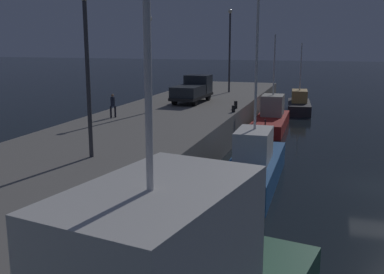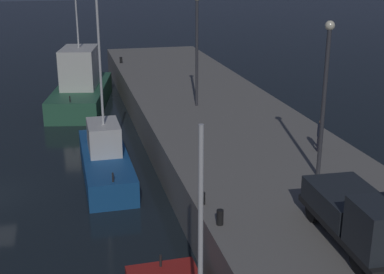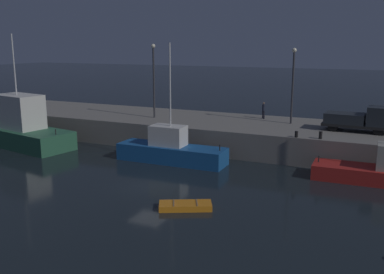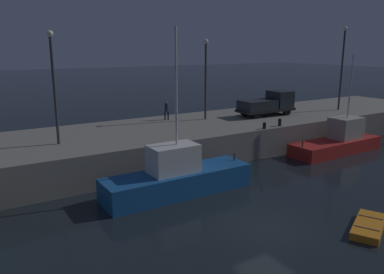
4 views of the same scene
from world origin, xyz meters
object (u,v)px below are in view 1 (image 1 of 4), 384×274
object	(u,v)px
fishing_boat_white	(254,166)
bollard_central	(236,105)
lamp_post_east	(150,56)
lamp_post_central	(230,45)
dockworker	(113,104)
fishing_boat_blue	(271,118)
bollard_east	(233,109)
fishing_boat_orange	(299,104)
lamp_post_west	(87,63)
utility_truck	(193,90)

from	to	relation	value
fishing_boat_white	bollard_central	xyz separation A→B (m)	(12.19, 3.55, 1.71)
lamp_post_east	lamp_post_central	size ratio (longest dim) A/B	0.84
fishing_boat_white	dockworker	world-z (taller)	fishing_boat_white
fishing_boat_blue	lamp_post_east	size ratio (longest dim) A/B	1.28
dockworker	bollard_central	distance (m)	10.41
fishing_boat_white	bollard_east	size ratio (longest dim) A/B	19.60
fishing_boat_orange	lamp_post_west	size ratio (longest dim) A/B	1.00
lamp_post_east	lamp_post_central	xyz separation A→B (m)	(15.49, -2.89, 0.71)
fishing_boat_orange	bollard_central	bearing A→B (deg)	165.59
fishing_boat_blue	bollard_east	size ratio (longest dim) A/B	17.85
lamp_post_central	bollard_east	xyz separation A→B (m)	(-13.72, -3.36, -4.79)
fishing_boat_blue	lamp_post_west	xyz separation A→B (m)	(-22.70, 5.86, 6.04)
lamp_post_west	dockworker	size ratio (longest dim) A/B	4.48
lamp_post_central	utility_truck	bearing A→B (deg)	171.24
dockworker	lamp_post_west	bearing A→B (deg)	-158.78
bollard_central	fishing_boat_white	bearing A→B (deg)	-163.78
utility_truck	bollard_central	xyz separation A→B (m)	(-2.78, -4.53, -0.85)
lamp_post_central	bollard_central	xyz separation A→B (m)	(-11.77, -3.14, -4.74)
utility_truck	dockworker	xyz separation A→B (m)	(-9.75, 3.18, -0.18)
fishing_boat_white	fishing_boat_orange	xyz separation A→B (m)	(28.15, -0.55, -0.19)
fishing_boat_white	utility_truck	size ratio (longest dim) A/B	1.72
lamp_post_west	dockworker	world-z (taller)	lamp_post_west
bollard_central	bollard_east	world-z (taller)	bollard_central
lamp_post_central	lamp_post_west	bearing A→B (deg)	179.28
fishing_boat_orange	utility_truck	size ratio (longest dim) A/B	1.29
lamp_post_central	utility_truck	distance (m)	9.90
lamp_post_west	bollard_east	distance (m)	16.80
fishing_boat_orange	lamp_post_east	world-z (taller)	lamp_post_east
bollard_central	dockworker	bearing A→B (deg)	132.12
lamp_post_west	utility_truck	bearing A→B (deg)	2.83
lamp_post_central	dockworker	xyz separation A→B (m)	(-18.74, 4.56, -4.07)
dockworker	lamp_post_central	bearing A→B (deg)	-13.69
lamp_post_west	fishing_boat_white	bearing A→B (deg)	-51.69
fishing_boat_blue	dockworker	xyz separation A→B (m)	(-11.90, 10.06, 2.49)
dockworker	bollard_east	distance (m)	9.41
fishing_boat_white	dockworker	size ratio (longest dim) A/B	5.99
fishing_boat_white	bollard_central	bearing A→B (deg)	16.22
utility_truck	bollard_east	bearing A→B (deg)	-134.91
lamp_post_west	lamp_post_central	size ratio (longest dim) A/B	0.89
fishing_boat_blue	bollard_central	xyz separation A→B (m)	(-4.93, 2.35, 1.82)
lamp_post_central	bollard_central	bearing A→B (deg)	-165.06
lamp_post_west	lamp_post_central	world-z (taller)	lamp_post_central
lamp_post_west	lamp_post_east	bearing A→B (deg)	10.18
fishing_boat_blue	lamp_post_east	world-z (taller)	lamp_post_east
fishing_boat_blue	utility_truck	bearing A→B (deg)	107.36
fishing_boat_white	fishing_boat_orange	bearing A→B (deg)	-1.12
lamp_post_west	utility_truck	world-z (taller)	lamp_post_west
bollard_east	fishing_boat_blue	bearing A→B (deg)	-17.23
fishing_boat_blue	bollard_east	distance (m)	7.42
fishing_boat_orange	bollard_central	distance (m)	16.58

